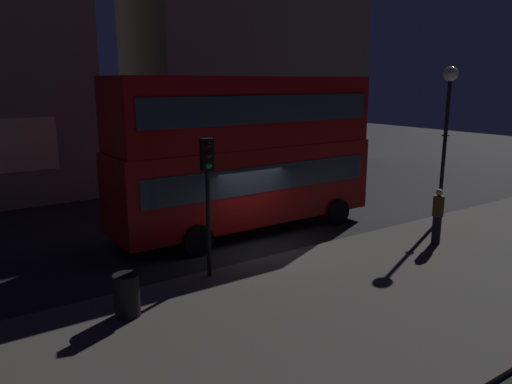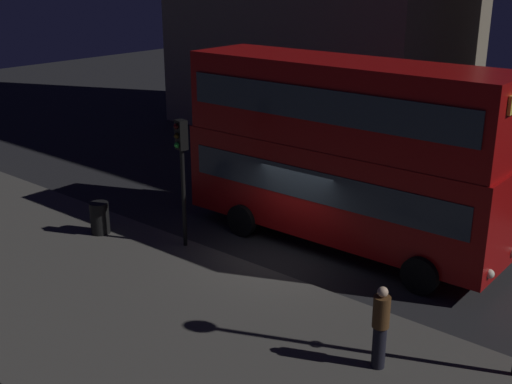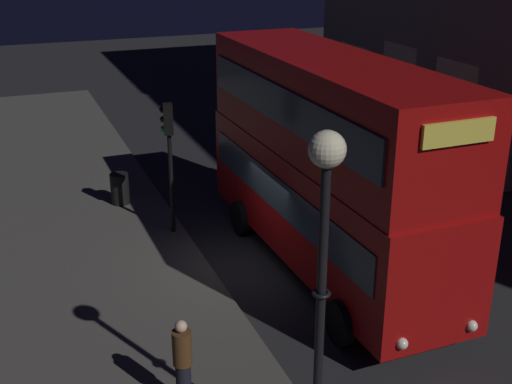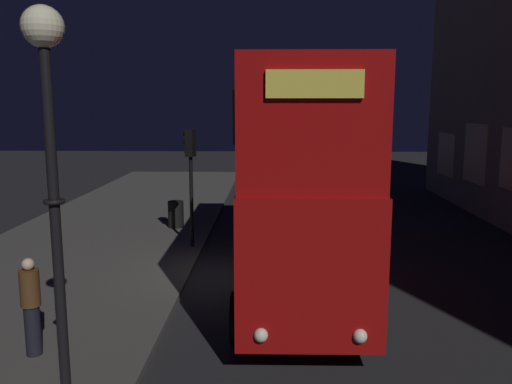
% 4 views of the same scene
% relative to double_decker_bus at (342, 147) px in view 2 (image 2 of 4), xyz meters
% --- Properties ---
extents(ground_plane, '(80.00, 80.00, 0.00)m').
position_rel_double_decker_bus_xyz_m(ground_plane, '(-0.65, -1.88, -3.06)').
color(ground_plane, '#232326').
extents(sidewalk_slab, '(44.00, 7.45, 0.12)m').
position_rel_double_decker_bus_xyz_m(sidewalk_slab, '(-0.65, -6.58, -3.00)').
color(sidewalk_slab, '#4C4944').
rests_on(sidewalk_slab, ground).
extents(double_decker_bus, '(9.89, 2.96, 5.52)m').
position_rel_double_decker_bus_xyz_m(double_decker_bus, '(0.00, 0.00, 0.00)').
color(double_decker_bus, '#9E0C0C').
rests_on(double_decker_bus, ground).
extents(traffic_light_near_kerb, '(0.37, 0.39, 3.80)m').
position_rel_double_decker_bus_xyz_m(traffic_light_near_kerb, '(-3.29, -3.21, -0.20)').
color(traffic_light_near_kerb, black).
rests_on(traffic_light_near_kerb, sidewalk_slab).
extents(pedestrian, '(0.35, 0.35, 1.84)m').
position_rel_double_decker_bus_xyz_m(pedestrian, '(4.24, -4.99, -1.99)').
color(pedestrian, black).
rests_on(pedestrian, sidewalk_slab).
extents(litter_bin, '(0.59, 0.59, 1.00)m').
position_rel_double_decker_bus_xyz_m(litter_bin, '(-5.98, -4.22, -2.44)').
color(litter_bin, black).
rests_on(litter_bin, sidewalk_slab).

